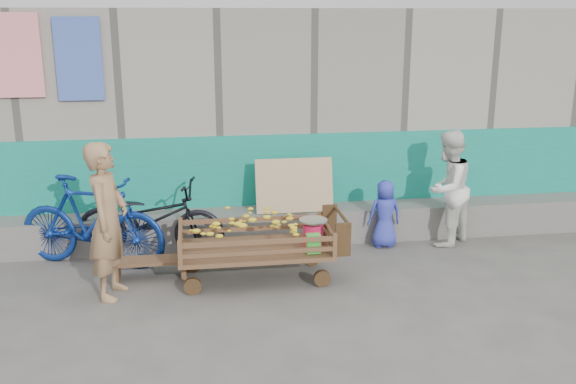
{
  "coord_description": "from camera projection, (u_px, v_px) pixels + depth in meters",
  "views": [
    {
      "loc": [
        -0.97,
        -5.64,
        2.91
      ],
      "look_at": [
        0.06,
        1.2,
        1.0
      ],
      "focal_mm": 40.0,
      "sensor_mm": 36.0,
      "label": 1
    }
  ],
  "objects": [
    {
      "name": "bicycle_blue",
      "position": [
        91.0,
        221.0,
        7.59
      ],
      "size": [
        1.91,
        1.15,
        1.11
      ],
      "primitive_type": "imported",
      "rotation": [
        0.0,
        0.0,
        1.21
      ],
      "color": "navy",
      "rests_on": "ground"
    },
    {
      "name": "banana_cart",
      "position": [
        252.0,
        235.0,
        7.18
      ],
      "size": [
        1.87,
        0.86,
        0.8
      ],
      "color": "brown",
      "rests_on": "ground"
    },
    {
      "name": "child",
      "position": [
        385.0,
        214.0,
        8.26
      ],
      "size": [
        0.44,
        0.3,
        0.88
      ],
      "primitive_type": "imported",
      "rotation": [
        0.0,
        0.0,
        3.19
      ],
      "color": "#313BB3",
      "rests_on": "ground"
    },
    {
      "name": "woman",
      "position": [
        447.0,
        188.0,
        8.27
      ],
      "size": [
        0.93,
        0.91,
        1.51
      ],
      "primitive_type": "imported",
      "rotation": [
        0.0,
        0.0,
        3.83
      ],
      "color": "white",
      "rests_on": "ground"
    },
    {
      "name": "bench",
      "position": [
        150.0,
        264.0,
        7.31
      ],
      "size": [
        0.94,
        0.28,
        0.23
      ],
      "color": "brown",
      "rests_on": "ground"
    },
    {
      "name": "vendor_man",
      "position": [
        108.0,
        221.0,
        6.69
      ],
      "size": [
        0.52,
        0.68,
        1.68
      ],
      "primitive_type": "imported",
      "rotation": [
        0.0,
        0.0,
        1.37
      ],
      "color": "#99724E",
      "rests_on": "ground"
    },
    {
      "name": "ground",
      "position": [
        300.0,
        322.0,
        6.29
      ],
      "size": [
        80.0,
        80.0,
        0.0
      ],
      "primitive_type": "plane",
      "color": "#4E4B47",
      "rests_on": "ground"
    },
    {
      "name": "bicycle_dark",
      "position": [
        150.0,
        219.0,
        7.9
      ],
      "size": [
        1.94,
        1.03,
        0.97
      ],
      "primitive_type": "imported",
      "rotation": [
        0.0,
        0.0,
        1.35
      ],
      "color": "black",
      "rests_on": "ground"
    },
    {
      "name": "building_wall",
      "position": [
        256.0,
        114.0,
        9.76
      ],
      "size": [
        12.0,
        3.5,
        3.0
      ],
      "color": "gray",
      "rests_on": "ground"
    }
  ]
}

